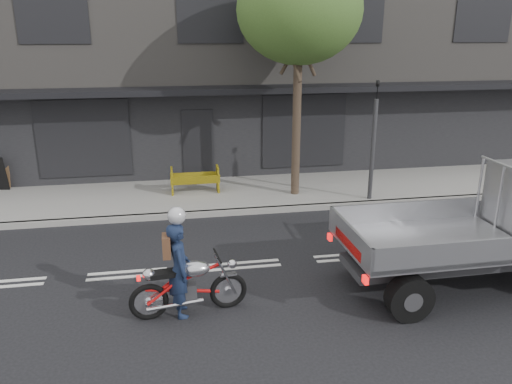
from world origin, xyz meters
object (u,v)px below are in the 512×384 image
object	(u,v)px
motorcycle	(189,285)
rider	(179,270)
traffic_light_pole	(373,148)
construction_barrier	(195,181)
street_tree	(299,11)

from	to	relation	value
motorcycle	rider	size ratio (longest dim) A/B	1.22
traffic_light_pole	motorcycle	world-z (taller)	traffic_light_pole
traffic_light_pole	rider	xyz separation A→B (m)	(-5.55, -5.03, -0.80)
traffic_light_pole	construction_barrier	size ratio (longest dim) A/B	2.41
street_tree	motorcycle	world-z (taller)	street_tree
traffic_light_pole	construction_barrier	world-z (taller)	traffic_light_pole
traffic_light_pole	construction_barrier	bearing A→B (deg)	165.74
street_tree	traffic_light_pole	world-z (taller)	street_tree
motorcycle	rider	bearing A→B (deg)	173.72
rider	traffic_light_pole	bearing A→B (deg)	-54.11
motorcycle	street_tree	bearing A→B (deg)	53.67
street_tree	motorcycle	xyz separation A→B (m)	(-3.40, -5.88, -4.73)
rider	construction_barrier	world-z (taller)	rider
street_tree	construction_barrier	bearing A→B (deg)	172.21
street_tree	rider	size ratio (longest dim) A/B	3.95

